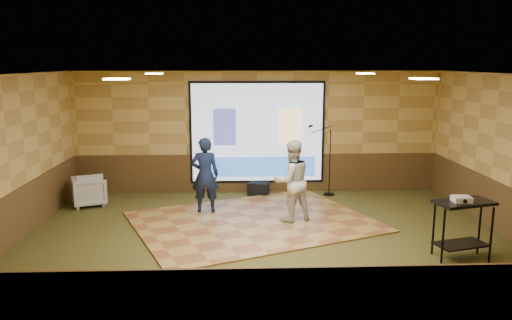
{
  "coord_description": "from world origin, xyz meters",
  "views": [
    {
      "loc": [
        -0.52,
        -8.7,
        3.21
      ],
      "look_at": [
        -0.13,
        0.97,
        1.3
      ],
      "focal_mm": 35.0,
      "sensor_mm": 36.0,
      "label": 1
    }
  ],
  "objects_px": {
    "mic_stand": "(327,175)",
    "duffel_bag": "(258,189)",
    "player_right": "(292,181)",
    "banquet_chair": "(90,191)",
    "projector": "(462,199)",
    "av_table": "(463,218)",
    "player_left": "(205,175)",
    "dance_floor": "(253,222)",
    "projector_screen": "(257,134)"
  },
  "relations": [
    {
      "from": "player_left",
      "to": "duffel_bag",
      "type": "xyz_separation_m",
      "value": [
        1.21,
        1.45,
        -0.69
      ]
    },
    {
      "from": "dance_floor",
      "to": "player_right",
      "type": "bearing_deg",
      "value": -0.33
    },
    {
      "from": "dance_floor",
      "to": "projector",
      "type": "relative_size",
      "value": 16.18
    },
    {
      "from": "duffel_bag",
      "to": "banquet_chair",
      "type": "bearing_deg",
      "value": -168.95
    },
    {
      "from": "dance_floor",
      "to": "banquet_chair",
      "type": "bearing_deg",
      "value": 159.23
    },
    {
      "from": "projector",
      "to": "duffel_bag",
      "type": "distance_m",
      "value": 5.31
    },
    {
      "from": "projector",
      "to": "mic_stand",
      "type": "distance_m",
      "value": 4.42
    },
    {
      "from": "projector",
      "to": "duffel_bag",
      "type": "relative_size",
      "value": 0.57
    },
    {
      "from": "player_right",
      "to": "banquet_chair",
      "type": "bearing_deg",
      "value": -38.02
    },
    {
      "from": "projector",
      "to": "banquet_chair",
      "type": "height_order",
      "value": "projector"
    },
    {
      "from": "banquet_chair",
      "to": "duffel_bag",
      "type": "distance_m",
      "value": 3.95
    },
    {
      "from": "banquet_chair",
      "to": "av_table",
      "type": "bearing_deg",
      "value": -136.85
    },
    {
      "from": "projector_screen",
      "to": "av_table",
      "type": "height_order",
      "value": "projector_screen"
    },
    {
      "from": "projector",
      "to": "banquet_chair",
      "type": "bearing_deg",
      "value": 154.65
    },
    {
      "from": "projector_screen",
      "to": "av_table",
      "type": "bearing_deg",
      "value": -54.49
    },
    {
      "from": "projector_screen",
      "to": "mic_stand",
      "type": "distance_m",
      "value": 1.99
    },
    {
      "from": "duffel_bag",
      "to": "projector_screen",
      "type": "bearing_deg",
      "value": 93.41
    },
    {
      "from": "player_right",
      "to": "projector_screen",
      "type": "bearing_deg",
      "value": -97.06
    },
    {
      "from": "av_table",
      "to": "mic_stand",
      "type": "height_order",
      "value": "mic_stand"
    },
    {
      "from": "player_left",
      "to": "projector_screen",
      "type": "bearing_deg",
      "value": -125.16
    },
    {
      "from": "dance_floor",
      "to": "banquet_chair",
      "type": "xyz_separation_m",
      "value": [
        -3.67,
        1.39,
        0.31
      ]
    },
    {
      "from": "projector_screen",
      "to": "mic_stand",
      "type": "bearing_deg",
      "value": -11.97
    },
    {
      "from": "projector_screen",
      "to": "projector",
      "type": "xyz_separation_m",
      "value": [
        3.11,
        -4.51,
        -0.44
      ]
    },
    {
      "from": "player_left",
      "to": "player_right",
      "type": "bearing_deg",
      "value": 157.59
    },
    {
      "from": "duffel_bag",
      "to": "player_left",
      "type": "bearing_deg",
      "value": -129.87
    },
    {
      "from": "projector_screen",
      "to": "banquet_chair",
      "type": "distance_m",
      "value": 4.15
    },
    {
      "from": "projector",
      "to": "mic_stand",
      "type": "xyz_separation_m",
      "value": [
        -1.42,
        4.15,
        -0.54
      ]
    },
    {
      "from": "mic_stand",
      "to": "av_table",
      "type": "bearing_deg",
      "value": -59.59
    },
    {
      "from": "av_table",
      "to": "banquet_chair",
      "type": "distance_m",
      "value": 7.83
    },
    {
      "from": "duffel_bag",
      "to": "projector",
      "type": "bearing_deg",
      "value": -53.76
    },
    {
      "from": "av_table",
      "to": "mic_stand",
      "type": "relative_size",
      "value": 0.56
    },
    {
      "from": "player_left",
      "to": "av_table",
      "type": "relative_size",
      "value": 1.65
    },
    {
      "from": "projector",
      "to": "banquet_chair",
      "type": "relative_size",
      "value": 0.39
    },
    {
      "from": "mic_stand",
      "to": "duffel_bag",
      "type": "height_order",
      "value": "mic_stand"
    },
    {
      "from": "dance_floor",
      "to": "mic_stand",
      "type": "distance_m",
      "value": 2.84
    },
    {
      "from": "mic_stand",
      "to": "player_right",
      "type": "bearing_deg",
      "value": -107.51
    },
    {
      "from": "av_table",
      "to": "banquet_chair",
      "type": "xyz_separation_m",
      "value": [
        -7.04,
        3.41,
        -0.36
      ]
    },
    {
      "from": "av_table",
      "to": "dance_floor",
      "type": "bearing_deg",
      "value": 149.03
    },
    {
      "from": "projector_screen",
      "to": "banquet_chair",
      "type": "relative_size",
      "value": 4.58
    },
    {
      "from": "projector_screen",
      "to": "player_right",
      "type": "distance_m",
      "value": 2.59
    },
    {
      "from": "av_table",
      "to": "banquet_chair",
      "type": "height_order",
      "value": "av_table"
    },
    {
      "from": "dance_floor",
      "to": "projector",
      "type": "distance_m",
      "value": 4.02
    },
    {
      "from": "mic_stand",
      "to": "duffel_bag",
      "type": "distance_m",
      "value": 1.71
    },
    {
      "from": "av_table",
      "to": "player_right",
      "type": "bearing_deg",
      "value": 142.18
    },
    {
      "from": "player_left",
      "to": "mic_stand",
      "type": "height_order",
      "value": "mic_stand"
    },
    {
      "from": "mic_stand",
      "to": "projector_screen",
      "type": "bearing_deg",
      "value": 178.47
    },
    {
      "from": "dance_floor",
      "to": "projector_screen",
      "type": "bearing_deg",
      "value": 85.73
    },
    {
      "from": "projector_screen",
      "to": "duffel_bag",
      "type": "relative_size",
      "value": 6.74
    },
    {
      "from": "player_left",
      "to": "projector",
      "type": "relative_size",
      "value": 5.74
    },
    {
      "from": "projector",
      "to": "banquet_chair",
      "type": "xyz_separation_m",
      "value": [
        -6.96,
        3.46,
        -0.7
      ]
    }
  ]
}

